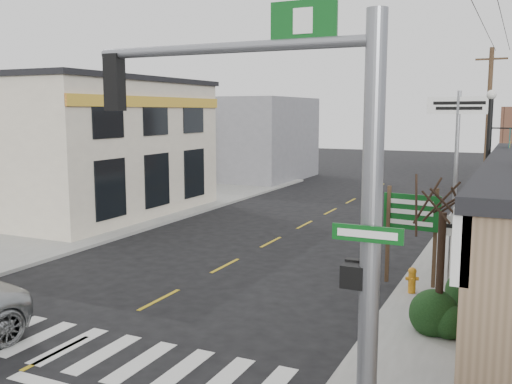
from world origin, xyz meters
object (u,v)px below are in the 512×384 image
at_px(dance_center_sign, 458,124).
at_px(utility_pole_far, 487,133).
at_px(guide_sign, 411,222).
at_px(lamp_post, 489,168).
at_px(bare_tree, 444,190).
at_px(fire_hydrant, 412,279).
at_px(traffic_signal_pole, 319,186).

height_order(dance_center_sign, utility_pole_far, utility_pole_far).
bearing_deg(dance_center_sign, guide_sign, -77.03).
bearing_deg(lamp_post, dance_center_sign, 128.04).
bearing_deg(bare_tree, dance_center_sign, 94.67).
bearing_deg(bare_tree, lamp_post, 83.75).
distance_m(lamp_post, bare_tree, 6.04).
relative_size(guide_sign, lamp_post, 0.51).
distance_m(lamp_post, dance_center_sign, 7.80).
height_order(guide_sign, utility_pole_far, utility_pole_far).
height_order(fire_hydrant, lamp_post, lamp_post).
bearing_deg(lamp_post, traffic_signal_pole, -74.64).
height_order(fire_hydrant, bare_tree, bare_tree).
bearing_deg(guide_sign, bare_tree, -63.04).
xyz_separation_m(lamp_post, bare_tree, (-0.66, -6.01, 0.02)).
bearing_deg(fire_hydrant, bare_tree, -68.72).
relative_size(traffic_signal_pole, dance_center_sign, 1.12).
bearing_deg(dance_center_sign, traffic_signal_pole, -76.23).
relative_size(fire_hydrant, dance_center_sign, 0.12).
relative_size(lamp_post, utility_pole_far, 0.72).
xyz_separation_m(traffic_signal_pole, utility_pole_far, (1.25, 20.91, 0.10)).
relative_size(traffic_signal_pole, utility_pole_far, 0.84).
distance_m(fire_hydrant, utility_pole_far, 13.42).
distance_m(fire_hydrant, dance_center_sign, 11.52).
xyz_separation_m(guide_sign, utility_pole_far, (1.33, 12.05, 2.26)).
relative_size(lamp_post, bare_tree, 1.35).
relative_size(guide_sign, utility_pole_far, 0.37).
xyz_separation_m(traffic_signal_pole, fire_hydrant, (0.13, 8.09, -3.67)).
distance_m(traffic_signal_pole, guide_sign, 9.12).
bearing_deg(utility_pole_far, fire_hydrant, -90.46).
distance_m(dance_center_sign, utility_pole_far, 2.46).
bearing_deg(guide_sign, lamp_post, 58.01).
bearing_deg(lamp_post, utility_pole_far, 118.58).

